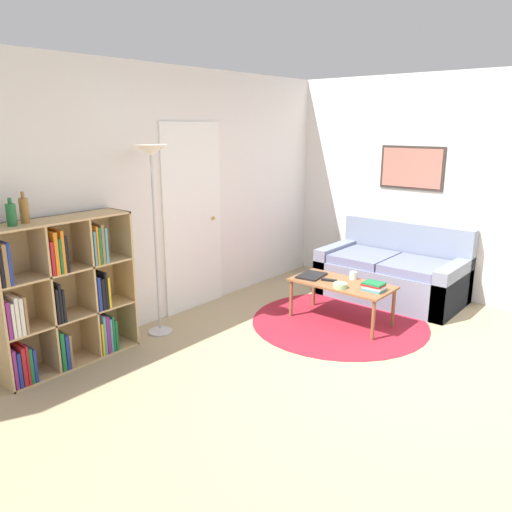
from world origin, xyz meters
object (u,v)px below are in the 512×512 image
object	(u,v)px
bookshelf	(60,298)
bowl	(340,285)
coffee_table	(342,286)
couch	(394,274)
bottle_right	(24,210)
floor_lamp	(152,175)
cup	(353,276)
bottle_middle	(11,214)
laptop	(312,275)

from	to	relation	value
bookshelf	bowl	distance (m)	2.63
coffee_table	bowl	size ratio (longest dim) A/B	7.54
couch	bowl	bearing A→B (deg)	-179.90
bowl	bottle_right	size ratio (longest dim) A/B	0.57
floor_lamp	cup	xyz separation A→B (m)	(1.59, -1.27, -1.10)
bottle_middle	floor_lamp	bearing A→B (deg)	-3.52
floor_lamp	bottle_right	bearing A→B (deg)	174.70
couch	cup	distance (m)	0.94
cup	bottle_middle	xyz separation A→B (m)	(-2.88, 1.35, 0.89)
couch	bottle_middle	bearing A→B (deg)	159.97
floor_lamp	bottle_middle	bearing A→B (deg)	176.48
bookshelf	couch	size ratio (longest dim) A/B	0.79
floor_lamp	couch	size ratio (longest dim) A/B	1.14
laptop	cup	xyz separation A→B (m)	(0.20, -0.40, 0.03)
bookshelf	bottle_right	bearing A→B (deg)	177.76
couch	bottle_middle	xyz separation A→B (m)	(-3.80, 1.39, 1.08)
bookshelf	bottle_middle	size ratio (longest dim) A/B	6.00
bottle_middle	bowl	bearing A→B (deg)	-28.65
couch	coffee_table	xyz separation A→B (m)	(-1.10, 0.07, 0.10)
bookshelf	cup	xyz separation A→B (m)	(2.55, -1.37, -0.13)
bottle_right	laptop	bearing A→B (deg)	-20.93
bottle_middle	bottle_right	bearing A→B (deg)	14.37
couch	bottle_middle	distance (m)	4.19
bowl	coffee_table	bearing A→B (deg)	24.97
coffee_table	bookshelf	bearing A→B (deg)	150.69
couch	bottle_middle	size ratio (longest dim) A/B	7.61
coffee_table	bottle_right	world-z (taller)	bottle_right
couch	bottle_middle	world-z (taller)	bottle_middle
coffee_table	laptop	xyz separation A→B (m)	(-0.02, 0.36, 0.05)
bookshelf	coffee_table	xyz separation A→B (m)	(2.38, -1.33, -0.22)
bookshelf	floor_lamp	bearing A→B (deg)	-5.97
bowl	cup	size ratio (longest dim) A/B	1.70
laptop	bottle_middle	distance (m)	2.99
bottle_right	bottle_middle	bearing A→B (deg)	-165.63
laptop	bowl	xyz separation A→B (m)	(-0.14, -0.44, 0.01)
floor_lamp	couch	world-z (taller)	floor_lamp
couch	coffee_table	size ratio (longest dim) A/B	1.54
bookshelf	laptop	distance (m)	2.55
bottle_right	bookshelf	bearing A→B (deg)	-2.24
couch	bottle_right	xyz separation A→B (m)	(-3.68, 1.42, 1.09)
bowl	bottle_middle	xyz separation A→B (m)	(-2.54, 1.39, 0.91)
bookshelf	couch	xyz separation A→B (m)	(3.48, -1.41, -0.32)
floor_lamp	laptop	distance (m)	2.00
laptop	bottle_middle	xyz separation A→B (m)	(-2.68, 0.95, 0.93)
floor_lamp	cup	distance (m)	2.31
coffee_table	bottle_middle	size ratio (longest dim) A/B	4.94
floor_lamp	laptop	bearing A→B (deg)	-32.01
coffee_table	laptop	world-z (taller)	laptop
laptop	bottle_middle	bearing A→B (deg)	160.46
laptop	bottle_middle	world-z (taller)	bottle_middle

